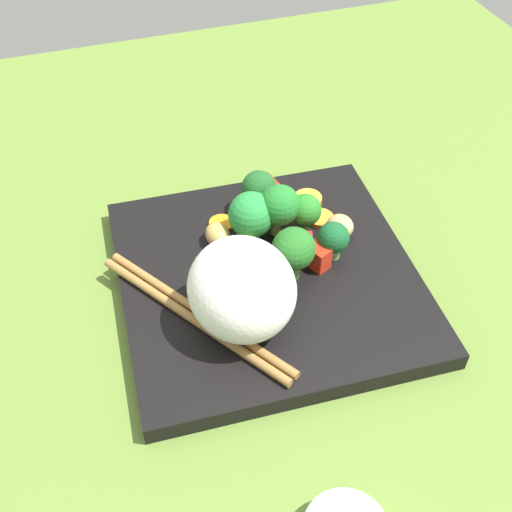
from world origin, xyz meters
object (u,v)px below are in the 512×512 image
at_px(rice_mound, 242,289).
at_px(broccoli_floret_5, 305,211).
at_px(square_plate, 268,278).
at_px(carrot_slice_0, 308,200).
at_px(chopstick_pair, 195,315).

height_order(rice_mound, broccoli_floret_5, rice_mound).
distance_m(square_plate, carrot_slice_0, 0.11).
distance_m(carrot_slice_0, chopstick_pair, 0.19).
distance_m(rice_mound, carrot_slice_0, 0.18).
xyz_separation_m(rice_mound, broccoli_floret_5, (-0.09, 0.09, -0.01)).
bearing_deg(broccoli_floret_5, square_plate, -51.49).
bearing_deg(chopstick_pair, carrot_slice_0, 94.16).
bearing_deg(carrot_slice_0, square_plate, -41.59).
xyz_separation_m(broccoli_floret_5, chopstick_pair, (0.08, -0.13, -0.02)).
xyz_separation_m(broccoli_floret_5, carrot_slice_0, (-0.04, 0.02, -0.02)).
bearing_deg(square_plate, chopstick_pair, -67.63).
bearing_deg(rice_mound, broccoli_floret_5, 134.41).
xyz_separation_m(carrot_slice_0, chopstick_pair, (0.12, -0.15, 0.00)).
xyz_separation_m(square_plate, chopstick_pair, (0.03, -0.08, 0.01)).
relative_size(square_plate, chopstick_pair, 1.43).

